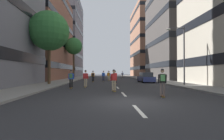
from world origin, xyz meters
TOP-DOWN VIEW (x-y plane):
  - ground_plane at (0.00, 25.67)m, footprint 154.05×154.05m
  - sidewalk_left at (-8.04, 28.88)m, footprint 3.58×70.60m
  - sidewalk_right at (8.04, 28.88)m, footprint 3.58×70.60m
  - lane_markings at (0.00, 25.50)m, footprint 0.16×57.20m
  - building_left_mid at (-16.50, 27.39)m, footprint 13.46×20.70m
  - building_left_far at (-16.50, 51.44)m, footprint 13.46×19.88m
  - building_right_mid at (16.50, 27.39)m, footprint 13.46×16.33m
  - building_right_far at (16.50, 51.44)m, footprint 13.46×18.89m
  - parked_car_near at (5.05, 16.48)m, footprint 1.82×4.40m
  - street_tree_near at (-8.04, 12.10)m, footprint 4.81×4.81m
  - street_tree_mid at (-8.04, 28.95)m, footprint 3.77×3.77m
  - streetlamp_right at (7.31, 9.69)m, footprint 2.13×0.30m
  - skater_0 at (2.28, 1.60)m, footprint 0.57×0.92m
  - skater_1 at (1.22, 32.29)m, footprint 0.56×0.92m
  - skater_2 at (-0.59, 4.74)m, footprint 0.56×0.92m
  - skater_3 at (-4.50, 7.46)m, footprint 0.54×0.91m
  - skater_4 at (-0.50, 21.44)m, footprint 0.57×0.92m
  - skater_5 at (-1.40, 19.80)m, footprint 0.54×0.91m
  - skater_6 at (-3.06, 17.92)m, footprint 0.57×0.92m
  - skater_7 at (3.58, 34.97)m, footprint 0.57×0.92m
  - skater_8 at (-3.27, 8.79)m, footprint 0.54×0.91m
  - skater_9 at (0.17, 13.79)m, footprint 0.56×0.92m
  - skater_10 at (-0.18, 26.97)m, footprint 0.54×0.91m

SIDE VIEW (x-z plane):
  - ground_plane at x=0.00m, z-range 0.00..0.00m
  - lane_markings at x=0.00m, z-range 0.00..0.01m
  - sidewalk_left at x=-8.04m, z-range 0.00..0.14m
  - sidewalk_right at x=8.04m, z-range 0.00..0.14m
  - parked_car_near at x=5.05m, z-range -0.06..1.46m
  - skater_1 at x=1.22m, z-range 0.10..1.87m
  - skater_2 at x=-0.59m, z-range 0.10..1.87m
  - skater_4 at x=-0.50m, z-range 0.10..1.87m
  - skater_5 at x=-1.40m, z-range 0.10..1.87m
  - skater_8 at x=-3.27m, z-range 0.10..1.87m
  - skater_9 at x=0.17m, z-range 0.10..1.87m
  - skater_0 at x=2.28m, z-range 0.13..1.90m
  - skater_3 at x=-4.50m, z-range 0.13..1.90m
  - skater_6 at x=-3.06m, z-range 0.13..1.90m
  - skater_7 at x=3.58m, z-range 0.13..1.90m
  - skater_10 at x=-0.18m, z-range 0.13..1.90m
  - streetlamp_right at x=7.31m, z-range 0.89..7.39m
  - street_tree_near at x=-8.04m, z-range 2.15..11.02m
  - street_tree_mid at x=-8.04m, z-range 2.75..11.87m
  - building_left_mid at x=-16.50m, z-range 0.09..18.68m
  - building_right_mid at x=16.50m, z-range 0.09..20.36m
  - building_right_far at x=16.50m, z-range 0.09..25.00m
  - building_left_far at x=-16.50m, z-range 0.09..27.40m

